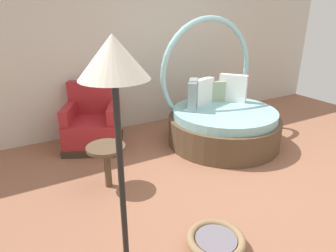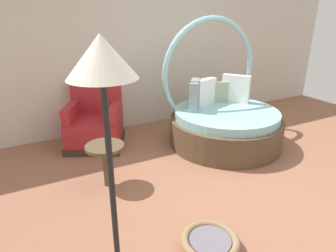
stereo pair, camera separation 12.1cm
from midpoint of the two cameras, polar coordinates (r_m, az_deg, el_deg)
ground_plane at (r=3.67m, az=13.58°, el=-11.00°), size 8.00×8.00×0.02m
back_wall at (r=5.23m, az=-4.31°, el=15.59°), size 8.00×0.12×2.79m
round_daybed at (r=4.60m, az=9.52°, el=1.51°), size 1.70×1.70×1.87m
red_armchair at (r=4.56m, az=-15.08°, el=0.24°), size 1.06×1.06×0.94m
pet_basket at (r=2.73m, az=7.99°, el=-21.48°), size 0.51×0.51×0.13m
side_table at (r=3.40m, az=-12.92°, el=-5.26°), size 0.44×0.44×0.52m
floor_lamp at (r=1.67m, az=-12.31°, el=7.29°), size 0.40×0.40×1.82m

